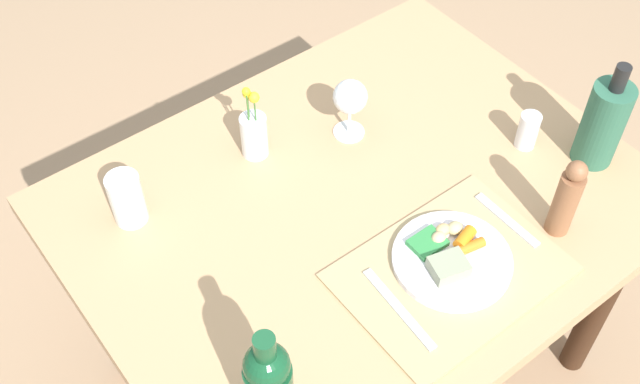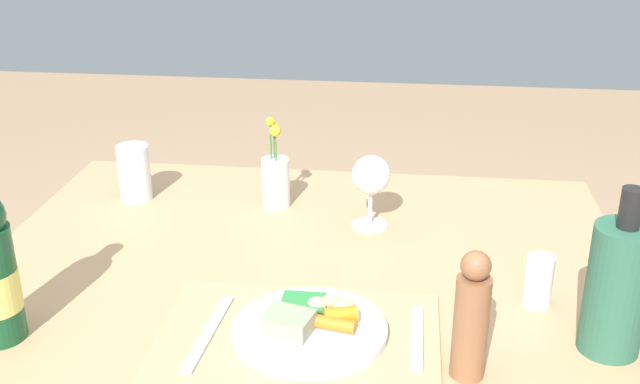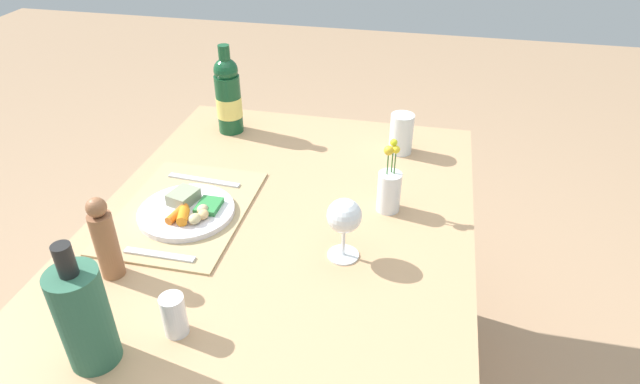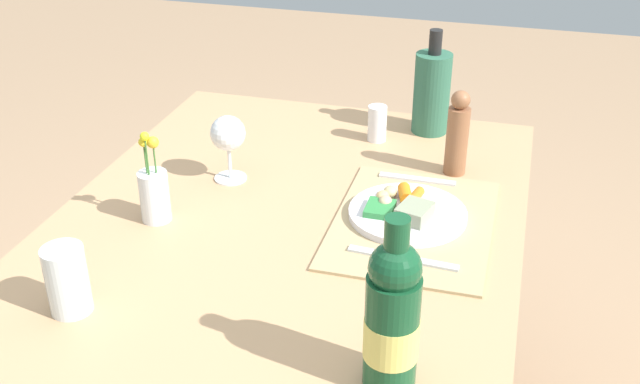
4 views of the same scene
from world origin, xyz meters
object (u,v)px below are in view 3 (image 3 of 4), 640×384
Objects in this scene: salt_shaker at (174,315)px; cooler_bottle at (84,316)px; dining_table at (283,245)px; knife at (159,255)px; water_tumbler at (401,136)px; wine_bottle at (228,96)px; fork at (204,180)px; wine_glass at (344,218)px; dinner_plate at (187,210)px; pepper_mill at (105,240)px; flower_vase at (389,189)px.

cooler_bottle is (0.09, -0.12, 0.06)m from salt_shaker.
knife reaches higher than dining_table.
wine_bottle is at bearing -92.80° from water_tumbler.
wine_glass reaches higher than fork.
dinner_plate is at bearing 6.98° from wine_bottle.
cooler_bottle is at bearing 7.67° from fork.
dining_table is 4.21× the size of wine_bottle.
wine_bottle reaches higher than dining_table.
pepper_mill reaches higher than fork.
wine_glass is at bearing 134.40° from cooler_bottle.
wine_bottle is at bearing -169.71° from fork.
cooler_bottle is at bearing -52.68° from salt_shaker.
dinner_plate is 1.15× the size of fork.
cooler_bottle is (0.38, -0.39, -0.00)m from wine_glass.
knife is 0.79m from water_tumbler.
wine_glass is at bearing 103.47° from knife.
dining_table is at bearing -122.60° from wine_glass.
wine_bottle is (-0.43, -0.29, 0.21)m from dining_table.
wine_bottle is 2.32× the size of water_tumbler.
wine_glass reaches higher than dining_table.
fork is 2.35× the size of salt_shaker.
wine_glass reaches higher than dinner_plate.
wine_bottle reaches higher than fork.
wine_bottle is (-0.48, -0.06, 0.10)m from dinner_plate.
pepper_mill is (0.39, -0.05, 0.09)m from fork.
fork is at bearing -113.87° from dining_table.
wine_bottle is at bearing -146.03° from dining_table.
water_tumbler is (-0.52, 0.08, -0.05)m from wine_glass.
dinner_plate is 0.43m from wine_glass.
wine_glass is (0.11, 0.18, 0.19)m from dining_table.
fork is at bearing 173.02° from pepper_mill.
dinner_plate is at bearing -159.31° from salt_shaker.
wine_bottle reaches higher than salt_shaker.
dinner_plate is 0.16m from fork.
fork is (-0.11, -0.26, 0.10)m from dining_table.
pepper_mill reaches higher than salt_shaker.
knife is 0.13m from pepper_mill.
water_tumbler reaches higher than salt_shaker.
pepper_mill reaches higher than water_tumbler.
pepper_mill is (0.07, -0.07, 0.09)m from knife.
dinner_plate is 0.46m from cooler_bottle.
salt_shaker is at bearing 20.69° from dinner_plate.
cooler_bottle is at bearing 3.46° from knife.
dining_table is at bearing -69.73° from flower_vase.
fork is 0.32m from knife.
wine_bottle is at bearing -121.82° from flower_vase.
dinner_plate reaches higher than fork.
wine_glass is at bearing 40.60° from wine_bottle.
cooler_bottle is at bearing -23.41° from dining_table.
flower_vase reaches higher than dinner_plate.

